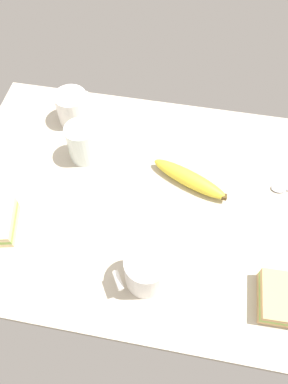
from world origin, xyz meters
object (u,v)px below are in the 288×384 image
(coffee_mug_black, at_px, (72,107))
(coffee_mug_milky, at_px, (146,270))
(spoon, at_px, (288,189))
(glass_of_milk, at_px, (82,144))
(sandwich_main, at_px, (288,299))
(banana, at_px, (189,179))

(coffee_mug_black, distance_m, coffee_mug_milky, 0.49)
(coffee_mug_milky, relative_size, spoon, 0.92)
(glass_of_milk, xyz_separation_m, spoon, (-0.51, 0.01, -0.04))
(coffee_mug_milky, distance_m, sandwich_main, 0.29)
(banana, distance_m, spoon, 0.24)
(sandwich_main, height_order, spoon, sandwich_main)
(glass_of_milk, bearing_deg, banana, 172.27)
(banana, bearing_deg, glass_of_milk, -7.73)
(sandwich_main, distance_m, spoon, 0.27)
(coffee_mug_milky, relative_size, sandwich_main, 0.95)
(coffee_mug_black, relative_size, sandwich_main, 0.93)
(coffee_mug_black, distance_m, banana, 0.36)
(coffee_mug_black, xyz_separation_m, sandwich_main, (-0.55, 0.40, -0.02))
(coffee_mug_black, bearing_deg, banana, 155.30)
(coffee_mug_milky, distance_m, banana, 0.26)
(banana, relative_size, spoon, 1.66)
(sandwich_main, xyz_separation_m, glass_of_milk, (0.49, -0.29, 0.03))
(sandwich_main, xyz_separation_m, spoon, (-0.01, -0.27, -0.02))
(coffee_mug_black, distance_m, spoon, 0.58)
(glass_of_milk, distance_m, banana, 0.27)
(coffee_mug_milky, relative_size, glass_of_milk, 1.05)
(glass_of_milk, bearing_deg, coffee_mug_black, -62.76)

